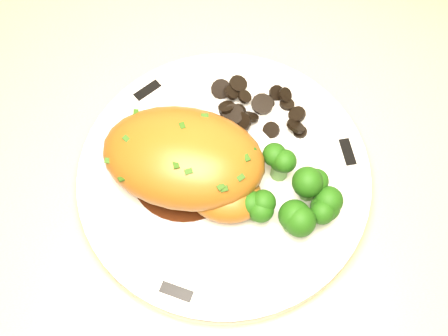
% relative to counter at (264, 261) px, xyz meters
% --- Properties ---
extents(counter, '(2.09, 0.69, 1.02)m').
position_rel_counter_xyz_m(counter, '(0.00, 0.00, 0.00)').
color(counter, brown).
rests_on(counter, ground).
extents(plate, '(0.33, 0.33, 0.02)m').
position_rel_counter_xyz_m(plate, '(-0.06, -0.06, 0.46)').
color(plate, silver).
rests_on(plate, counter).
extents(rim_accent_0, '(0.02, 0.03, 0.00)m').
position_rel_counter_xyz_m(rim_accent_0, '(0.06, -0.02, 0.47)').
color(rim_accent_0, black).
rests_on(rim_accent_0, plate).
extents(rim_accent_1, '(0.03, 0.03, 0.00)m').
position_rel_counter_xyz_m(rim_accent_1, '(-0.15, 0.01, 0.47)').
color(rim_accent_1, black).
rests_on(rim_accent_1, plate).
extents(rim_accent_2, '(0.03, 0.01, 0.00)m').
position_rel_counter_xyz_m(rim_accent_2, '(-0.08, -0.19, 0.47)').
color(rim_accent_2, black).
rests_on(rim_accent_2, plate).
extents(gravy_pool, '(0.11, 0.11, 0.00)m').
position_rel_counter_xyz_m(gravy_pool, '(-0.09, -0.07, 0.47)').
color(gravy_pool, '#3C190A').
rests_on(gravy_pool, plate).
extents(chicken_breast, '(0.16, 0.10, 0.06)m').
position_rel_counter_xyz_m(chicken_breast, '(-0.09, -0.07, 0.50)').
color(chicken_breast, '#96571A').
rests_on(chicken_breast, plate).
extents(mushroom_pile, '(0.09, 0.06, 0.02)m').
position_rel_counter_xyz_m(mushroom_pile, '(-0.04, 0.00, 0.47)').
color(mushroom_pile, black).
rests_on(mushroom_pile, plate).
extents(broccoli_florets, '(0.10, 0.07, 0.04)m').
position_rel_counter_xyz_m(broccoli_florets, '(0.00, -0.08, 0.49)').
color(broccoli_florets, '#528B3A').
rests_on(broccoli_florets, plate).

